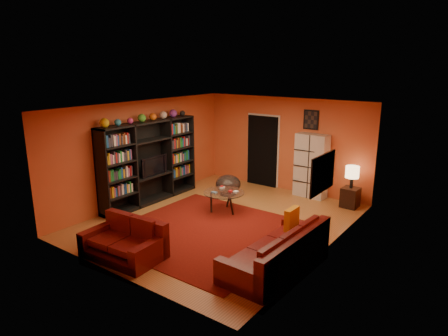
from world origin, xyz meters
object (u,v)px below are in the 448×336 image
Objects in this scene: loveseat at (126,241)px; side_table at (350,197)px; storage_cabinet at (311,166)px; bowl_chair at (228,185)px; sofa at (281,253)px; tv at (152,165)px; table_lamp at (352,173)px; entertainment_unit at (150,162)px; coffee_table at (224,194)px.

loveseat is 3.08× the size of side_table.
side_table is at bearing -4.99° from storage_cabinet.
storage_cabinet is 2.48× the size of bowl_chair.
storage_cabinet is 3.42× the size of side_table.
tv is at bearing 167.06° from sofa.
sofa reaches higher than side_table.
loveseat reaches higher than side_table.
tv is 0.56× the size of loveseat.
storage_cabinet is 2.28m from bowl_chair.
table_lamp is at bearing 93.11° from sofa.
entertainment_unit is 4.24m from storage_cabinet.
entertainment_unit is 3.05× the size of coffee_table.
entertainment_unit is 3.15m from loveseat.
loveseat reaches higher than coffee_table.
storage_cabinet is 1.32m from side_table.
loveseat is at bearing -116.11° from side_table.
storage_cabinet reaches higher than side_table.
coffee_table is 0.58× the size of storage_cabinet.
sofa is 3.43× the size of bowl_chair.
table_lamp is at bearing 31.16° from entertainment_unit.
coffee_table is (-2.43, 1.63, 0.17)m from sofa.
coffee_table is (1.94, 0.46, -0.52)m from tv.
side_table is 0.90× the size of table_lamp.
entertainment_unit is 5.41× the size of table_lamp.
entertainment_unit is 1.95× the size of loveseat.
entertainment_unit reaches higher than tv.
entertainment_unit is 6.00× the size of side_table.
sofa is at bearing -69.05° from storage_cabinet.
sofa is 4.26× the size of table_lamp.
bowl_chair is at bearing -142.85° from storage_cabinet.
tv is at bearing 32.79° from loveseat.
tv is at bearing -129.73° from bowl_chair.
storage_cabinet is at bearing 33.58° from bowl_chair.
tv is 1.56× the size of table_lamp.
tv is 5.07m from side_table.
sofa is at bearing -88.88° from side_table.
coffee_table is 1.43× the size of bowl_chair.
table_lamp is (4.34, 2.63, -0.15)m from entertainment_unit.
loveseat is 5.62m from side_table.
table_lamp is at bearing 19.26° from bowl_chair.
entertainment_unit is 3.46× the size of tv.
bowl_chair is 3.18m from side_table.
loveseat is (1.82, -2.44, -0.68)m from tv.
sofa is (4.37, -1.16, -0.69)m from tv.
sofa is (4.42, -1.14, -0.77)m from entertainment_unit.
loveseat is at bearing -52.29° from entertainment_unit.
loveseat is 2.24× the size of bowl_chair.
side_table is at bearing 31.16° from entertainment_unit.
loveseat is 0.90× the size of storage_cabinet.
bowl_chair is 1.38× the size of side_table.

